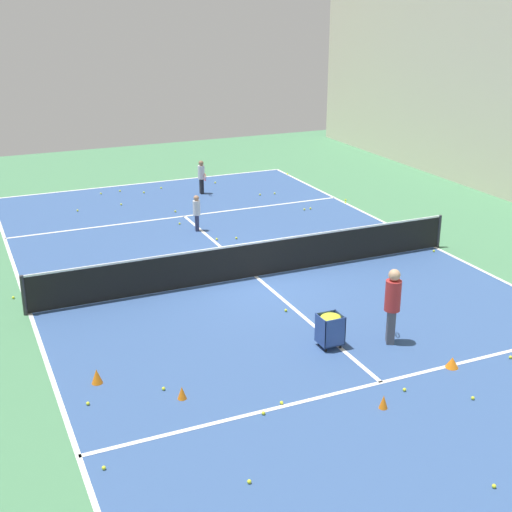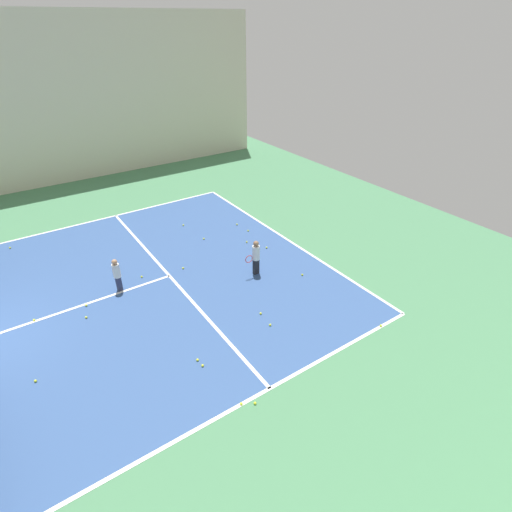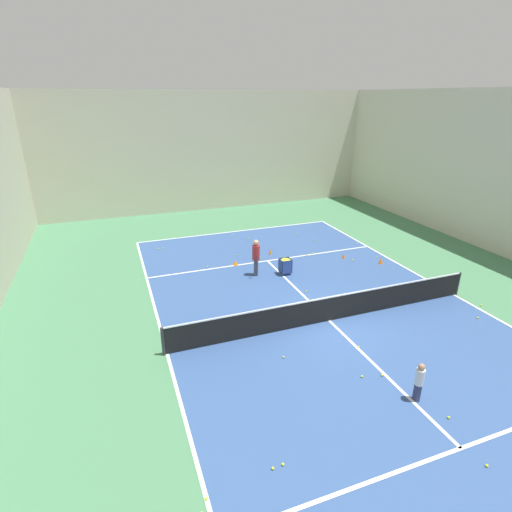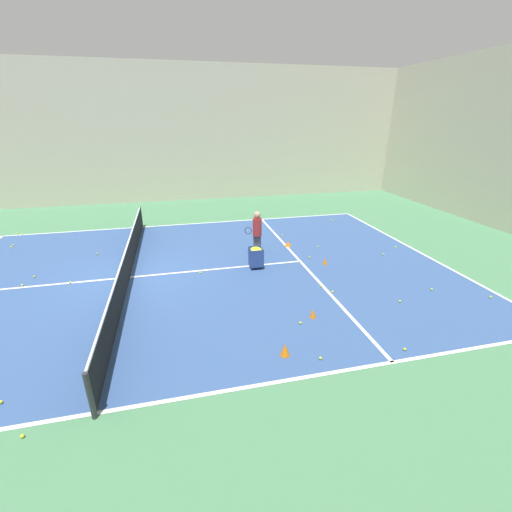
% 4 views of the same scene
% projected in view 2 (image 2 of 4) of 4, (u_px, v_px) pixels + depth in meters
% --- Properties ---
extents(line_baseline_near, '(11.96, 0.10, 0.00)m').
position_uv_depth(line_baseline_near, '(284.00, 237.00, 16.41)').
color(line_baseline_near, white).
rests_on(line_baseline_near, ground).
extents(line_service_near, '(11.96, 0.10, 0.00)m').
position_uv_depth(line_service_near, '(169.00, 276.00, 13.96)').
color(line_service_near, white).
rests_on(line_service_near, ground).
extents(player_near_baseline, '(0.28, 0.59, 1.30)m').
position_uv_depth(player_near_baseline, '(256.00, 255.00, 13.72)').
color(player_near_baseline, black).
rests_on(player_near_baseline, ground).
extents(child_midcourt, '(0.28, 0.28, 1.20)m').
position_uv_depth(child_midcourt, '(117.00, 273.00, 12.88)').
color(child_midcourt, '#2D3351').
rests_on(child_midcourt, ground).
extents(tennis_ball_0, '(0.07, 0.07, 0.07)m').
position_uv_depth(tennis_ball_0, '(142.00, 277.00, 13.85)').
color(tennis_ball_0, yellow).
rests_on(tennis_ball_0, ground).
extents(tennis_ball_1, '(0.07, 0.07, 0.07)m').
position_uv_depth(tennis_ball_1, '(261.00, 313.00, 12.14)').
color(tennis_ball_1, yellow).
rests_on(tennis_ball_1, ground).
extents(tennis_ball_5, '(0.07, 0.07, 0.07)m').
position_uv_depth(tennis_ball_5, '(255.00, 403.00, 9.32)').
color(tennis_ball_5, yellow).
rests_on(tennis_ball_5, ground).
extents(tennis_ball_7, '(0.07, 0.07, 0.07)m').
position_uv_depth(tennis_ball_7, '(35.00, 381.00, 9.89)').
color(tennis_ball_7, yellow).
rests_on(tennis_ball_7, ground).
extents(tennis_ball_9, '(0.07, 0.07, 0.07)m').
position_uv_depth(tennis_ball_9, '(204.00, 239.00, 16.22)').
color(tennis_ball_9, yellow).
rests_on(tennis_ball_9, ground).
extents(tennis_ball_11, '(0.07, 0.07, 0.07)m').
position_uv_depth(tennis_ball_11, '(183.00, 225.00, 17.29)').
color(tennis_ball_11, yellow).
rests_on(tennis_ball_11, ground).
extents(tennis_ball_12, '(0.07, 0.07, 0.07)m').
position_uv_depth(tennis_ball_12, '(241.00, 404.00, 9.31)').
color(tennis_ball_12, yellow).
rests_on(tennis_ball_12, ground).
extents(tennis_ball_16, '(0.07, 0.07, 0.07)m').
position_uv_depth(tennis_ball_16, '(86.00, 317.00, 11.98)').
color(tennis_ball_16, yellow).
rests_on(tennis_ball_16, ground).
extents(tennis_ball_18, '(0.07, 0.07, 0.07)m').
position_uv_depth(tennis_ball_18, '(267.00, 248.00, 15.61)').
color(tennis_ball_18, yellow).
rests_on(tennis_ball_18, ground).
extents(tennis_ball_20, '(0.07, 0.07, 0.07)m').
position_uv_depth(tennis_ball_20, '(10.00, 248.00, 15.59)').
color(tennis_ball_20, yellow).
rests_on(tennis_ball_20, ground).
extents(tennis_ball_22, '(0.07, 0.07, 0.07)m').
position_uv_depth(tennis_ball_22, '(302.00, 275.00, 13.96)').
color(tennis_ball_22, yellow).
rests_on(tennis_ball_22, ground).
extents(tennis_ball_23, '(0.07, 0.07, 0.07)m').
position_uv_depth(tennis_ball_23, '(237.00, 224.00, 17.35)').
color(tennis_ball_23, yellow).
rests_on(tennis_ball_23, ground).
extents(tennis_ball_24, '(0.07, 0.07, 0.07)m').
position_uv_depth(tennis_ball_24, '(381.00, 326.00, 11.66)').
color(tennis_ball_24, yellow).
rests_on(tennis_ball_24, ground).
extents(tennis_ball_26, '(0.07, 0.07, 0.07)m').
position_uv_depth(tennis_ball_26, '(248.00, 231.00, 16.85)').
color(tennis_ball_26, yellow).
rests_on(tennis_ball_26, ground).
extents(tennis_ball_28, '(0.07, 0.07, 0.07)m').
position_uv_depth(tennis_ball_28, '(270.00, 325.00, 11.69)').
color(tennis_ball_28, yellow).
rests_on(tennis_ball_28, ground).
extents(tennis_ball_29, '(0.07, 0.07, 0.07)m').
position_uv_depth(tennis_ball_29, '(203.00, 366.00, 10.32)').
color(tennis_ball_29, yellow).
rests_on(tennis_ball_29, ground).
extents(tennis_ball_30, '(0.07, 0.07, 0.07)m').
position_uv_depth(tennis_ball_30, '(183.00, 268.00, 14.33)').
color(tennis_ball_30, yellow).
rests_on(tennis_ball_30, ground).
extents(tennis_ball_32, '(0.07, 0.07, 0.07)m').
position_uv_depth(tennis_ball_32, '(197.00, 360.00, 10.49)').
color(tennis_ball_32, yellow).
rests_on(tennis_ball_32, ground).
extents(tennis_ball_35, '(0.07, 0.07, 0.07)m').
position_uv_depth(tennis_ball_35, '(34.00, 320.00, 11.87)').
color(tennis_ball_35, yellow).
rests_on(tennis_ball_35, ground).
extents(tennis_ball_36, '(0.07, 0.07, 0.07)m').
position_uv_depth(tennis_ball_36, '(247.00, 242.00, 15.99)').
color(tennis_ball_36, yellow).
rests_on(tennis_ball_36, ground).
extents(tennis_ball_37, '(0.07, 0.07, 0.07)m').
position_uv_depth(tennis_ball_37, '(86.00, 305.00, 12.48)').
color(tennis_ball_37, yellow).
rests_on(tennis_ball_37, ground).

